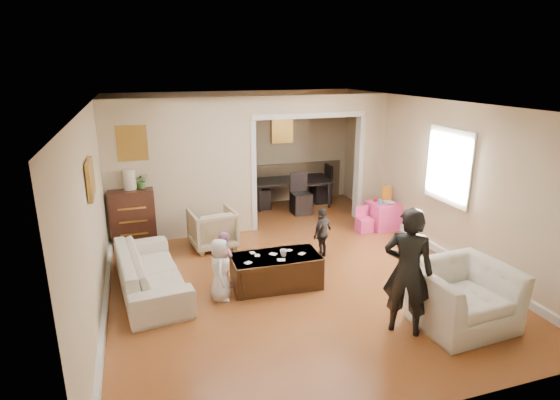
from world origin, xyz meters
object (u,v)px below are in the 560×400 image
object	(u,v)px
armchair_front	(461,296)
adult_person	(408,271)
sofa	(150,271)
child_toddler	(322,233)
coffee_cup	(284,253)
table_lamp	(129,179)
dresser	(133,218)
play_table	(383,215)
dining_table	(291,192)
armchair_back	(213,228)
coffee_table	(276,271)
child_kneel_a	(220,270)
cyan_cup	(380,202)
child_kneel_b	(225,258)

from	to	relation	value
armchair_front	adult_person	xyz separation A→B (m)	(-0.76, 0.07, 0.41)
sofa	child_toddler	xyz separation A→B (m)	(2.81, 0.34, 0.13)
sofa	adult_person	xyz separation A→B (m)	(2.90, -2.02, 0.49)
sofa	coffee_cup	bearing A→B (deg)	-110.18
table_lamp	child_toddler	xyz separation A→B (m)	(3.01, -1.54, -0.79)
dresser	adult_person	distance (m)	4.98
play_table	dining_table	xyz separation A→B (m)	(-1.23, 2.00, 0.05)
armchair_back	coffee_table	distance (m)	1.88
child_kneel_a	armchair_front	bearing A→B (deg)	-105.51
armchair_front	dresser	distance (m)	5.53
table_lamp	armchair_back	bearing A→B (deg)	-21.47
child_kneel_a	table_lamp	bearing A→B (deg)	38.21
dining_table	child_kneel_a	xyz separation A→B (m)	(-2.39, -3.87, 0.14)
adult_person	child_kneel_a	size ratio (longest dim) A/B	1.78
coffee_cup	child_toddler	world-z (taller)	child_toddler
dresser	table_lamp	xyz separation A→B (m)	(0.00, 0.00, 0.71)
cyan_cup	child_kneel_b	world-z (taller)	child_kneel_b
coffee_cup	dresser	bearing A→B (deg)	131.43
dresser	dining_table	size ratio (longest dim) A/B	0.59
armchair_front	dining_table	xyz separation A→B (m)	(-0.35, 5.40, -0.07)
child_kneel_a	armchair_back	bearing A→B (deg)	7.21
armchair_front	dresser	xyz separation A→B (m)	(-3.85, 3.97, 0.14)
adult_person	dining_table	bearing A→B (deg)	-55.14
dresser	child_toddler	xyz separation A→B (m)	(3.01, -1.54, -0.09)
coffee_table	sofa	bearing A→B (deg)	166.85
dresser	adult_person	xyz separation A→B (m)	(3.10, -3.90, 0.27)
coffee_table	table_lamp	bearing A→B (deg)	130.63
armchair_front	child_kneel_b	distance (m)	3.26
dresser	table_lamp	world-z (taller)	table_lamp
armchair_back	dining_table	world-z (taller)	armchair_back
armchair_back	child_kneel_a	bearing A→B (deg)	77.02
play_table	cyan_cup	xyz separation A→B (m)	(-0.10, -0.05, 0.30)
table_lamp	adult_person	bearing A→B (deg)	-51.51
adult_person	child_kneel_a	bearing A→B (deg)	2.90
play_table	child_kneel_a	distance (m)	4.08
child_kneel_a	child_toddler	size ratio (longest dim) A/B	1.03
dresser	play_table	distance (m)	4.78
coffee_table	dining_table	world-z (taller)	dining_table
armchair_back	armchair_front	distance (m)	4.27
armchair_front	coffee_table	world-z (taller)	armchair_front
sofa	play_table	bearing A→B (deg)	-80.25
child_kneel_a	child_kneel_b	bearing A→B (deg)	-4.77
dresser	play_table	bearing A→B (deg)	-6.92
child_kneel_b	child_toddler	size ratio (longest dim) A/B	0.94
coffee_table	adult_person	xyz separation A→B (m)	(1.13, -1.61, 0.56)
play_table	cyan_cup	world-z (taller)	cyan_cup
play_table	child_kneel_a	size ratio (longest dim) A/B	0.61
table_lamp	coffee_table	world-z (taller)	table_lamp
armchair_back	adult_person	world-z (taller)	adult_person
armchair_front	child_kneel_b	bearing A→B (deg)	139.04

